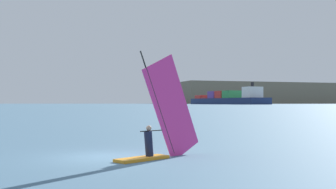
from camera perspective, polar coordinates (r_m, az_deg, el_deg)
The scene contains 3 objects.
ground_plane at distance 17.73m, azimuth -8.42°, elevation -8.44°, with size 4000.00×4000.00×0.00m, color #476B84.
windsurfer at distance 17.06m, azimuth -1.13°, elevation -4.50°, with size 3.85×3.04×4.56m.
cargo_ship at distance 599.26m, azimuth 8.08°, elevation -0.59°, with size 72.23×174.38×28.81m.
Camera 1 is at (0.08, -17.58, 2.26)m, focal length 44.38 mm.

